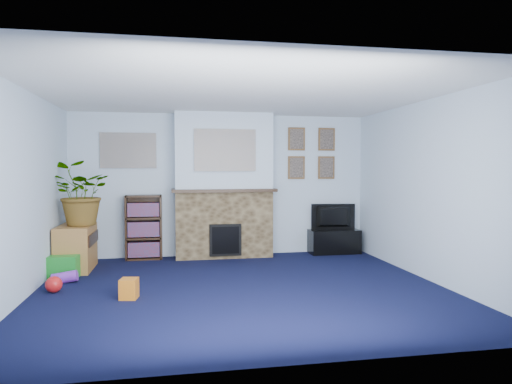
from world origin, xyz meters
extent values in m
cube|color=black|center=(0.00, 0.00, 0.00)|extent=(5.00, 4.50, 0.01)
cube|color=white|center=(0.00, 0.00, 2.40)|extent=(5.00, 4.50, 0.01)
cube|color=silver|center=(0.00, 2.25, 1.20)|extent=(5.00, 0.04, 2.40)
cube|color=silver|center=(0.00, -2.25, 1.20)|extent=(5.00, 0.04, 2.40)
cube|color=silver|center=(-2.50, 0.00, 1.20)|extent=(0.04, 4.50, 2.40)
cube|color=silver|center=(2.50, 0.00, 1.20)|extent=(0.04, 4.50, 2.40)
cube|color=brown|center=(0.00, 2.05, 0.55)|extent=(1.60, 0.40, 1.10)
cube|color=brown|center=(0.00, 2.05, 1.75)|extent=(1.60, 0.40, 1.30)
cube|color=brown|center=(0.00, 2.02, 1.12)|extent=(1.72, 0.50, 0.05)
cube|color=brown|center=(0.00, 1.84, 0.32)|extent=(0.52, 0.08, 0.52)
cube|color=brown|center=(0.00, 1.80, 0.32)|extent=(0.44, 0.02, 0.44)
cube|color=gray|center=(0.00, 1.84, 1.78)|extent=(1.00, 0.03, 0.68)
cube|color=gray|center=(-1.55, 2.23, 1.78)|extent=(0.90, 0.03, 0.58)
cube|color=brown|center=(1.30, 2.23, 2.00)|extent=(0.30, 0.03, 0.40)
cube|color=brown|center=(1.85, 2.23, 2.00)|extent=(0.30, 0.03, 0.40)
cube|color=brown|center=(1.30, 2.23, 1.50)|extent=(0.30, 0.03, 0.40)
cube|color=brown|center=(1.85, 2.23, 1.50)|extent=(0.30, 0.03, 0.40)
cube|color=black|center=(1.94, 2.03, 0.23)|extent=(0.87, 0.37, 0.41)
imported|color=black|center=(1.94, 2.05, 0.64)|extent=(0.78, 0.20, 0.45)
cube|color=black|center=(-1.31, 2.23, 0.53)|extent=(0.58, 0.02, 1.05)
cube|color=black|center=(-1.58, 2.10, 0.53)|extent=(0.03, 0.28, 1.05)
cube|color=black|center=(-1.03, 2.10, 0.53)|extent=(0.03, 0.28, 1.05)
cube|color=black|center=(-1.31, 2.10, 0.01)|extent=(0.56, 0.28, 0.03)
cube|color=black|center=(-1.31, 2.10, 0.35)|extent=(0.56, 0.28, 0.03)
cube|color=black|center=(-1.31, 2.10, 0.68)|extent=(0.56, 0.28, 0.03)
cube|color=black|center=(-1.31, 2.10, 1.04)|extent=(0.56, 0.28, 0.03)
cube|color=black|center=(-1.31, 2.09, 0.17)|extent=(0.50, 0.22, 0.24)
cube|color=black|center=(-1.31, 2.09, 0.50)|extent=(0.50, 0.22, 0.24)
cube|color=black|center=(-1.31, 2.09, 0.82)|extent=(0.50, 0.22, 0.22)
cube|color=#A16C33|center=(-2.24, 1.47, 0.35)|extent=(0.47, 0.84, 0.66)
imported|color=#26661E|center=(-2.19, 1.42, 1.13)|extent=(0.95, 0.85, 0.95)
cube|color=gold|center=(-0.03, 2.00, 1.22)|extent=(0.10, 0.06, 0.13)
cylinder|color=#B2BFC6|center=(0.25, 2.00, 1.23)|extent=(0.05, 0.05, 0.17)
sphere|color=gray|center=(-0.54, 2.00, 1.22)|extent=(0.12, 0.12, 0.12)
cylinder|color=orange|center=(0.70, 2.00, 1.21)|extent=(0.06, 0.06, 0.12)
cube|color=#198C26|center=(-2.30, 1.00, 0.14)|extent=(0.41, 0.34, 0.31)
sphere|color=red|center=(-2.25, 0.22, 0.09)|extent=(0.20, 0.20, 0.20)
cube|color=orange|center=(-1.34, -0.20, 0.11)|extent=(0.22, 0.22, 0.23)
cylinder|color=purple|center=(-2.23, 0.69, 0.07)|extent=(0.33, 0.15, 0.19)
camera|label=1|loc=(-0.83, -5.52, 1.49)|focal=32.00mm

